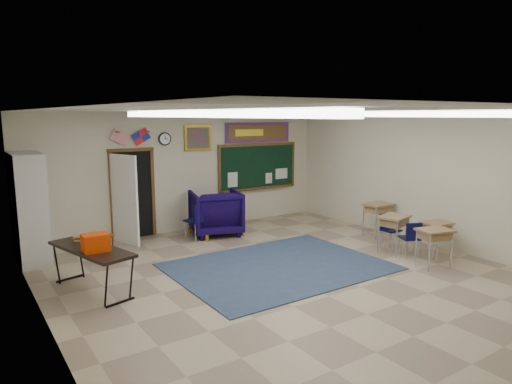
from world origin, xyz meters
TOP-DOWN VIEW (x-y plane):
  - floor at (0.00, 0.00)m, footprint 9.00×9.00m
  - back_wall at (0.00, 4.50)m, footprint 8.00×0.04m
  - left_wall at (-4.00, 0.00)m, footprint 0.04×9.00m
  - right_wall at (4.00, 0.00)m, footprint 0.04×9.00m
  - ceiling at (0.00, 0.00)m, footprint 8.00×9.00m
  - area_rug at (0.20, 0.80)m, footprint 4.00×3.00m
  - fluorescent_strips at (0.00, 0.00)m, footprint 3.86×6.00m
  - doorway at (-1.50, 4.35)m, footprint 1.10×0.89m
  - chalkboard at (2.20, 4.46)m, footprint 2.55×0.14m
  - bulletin_board at (2.20, 4.47)m, footprint 2.10×0.05m
  - framed_art_print at (0.35, 4.47)m, footprint 0.75×0.05m
  - wall_clock at (-0.55, 4.47)m, footprint 0.32×0.05m
  - wall_flags at (-1.40, 4.44)m, footprint 1.16×0.06m
  - storage_cabinet at (-3.71, 3.85)m, footprint 0.59×1.25m
  - wingback_armchair at (0.39, 3.67)m, footprint 1.46×1.48m
  - student_chair_reading at (-0.25, 3.51)m, footprint 0.55×0.55m
  - student_chair_desk_a at (2.87, -0.17)m, footprint 0.50×0.50m
  - student_chair_desk_b at (3.06, 0.48)m, footprint 0.38×0.38m
  - student_desk_front_left at (2.79, 0.18)m, footprint 0.78×0.66m
  - student_desk_front_right at (3.57, 1.29)m, footprint 0.68×0.52m
  - student_desk_back_left at (2.69, -0.88)m, footprint 0.73×0.61m
  - student_desk_back_right at (3.38, -0.45)m, footprint 0.65×0.52m
  - folding_table at (-3.13, 1.56)m, footprint 1.05×1.91m
  - wooden_stool at (-2.50, 2.95)m, footprint 0.32×0.32m

SIDE VIEW (x-z plane):
  - floor at x=0.00m, z-range 0.00..0.00m
  - area_rug at x=0.20m, z-range 0.00..0.02m
  - wooden_stool at x=-2.50m, z-range 0.01..0.58m
  - student_chair_desk_a at x=2.87m, z-range 0.00..0.75m
  - student_chair_desk_b at x=3.06m, z-range 0.00..0.76m
  - student_desk_back_right at x=3.38m, z-range 0.04..0.76m
  - folding_table at x=-3.13m, z-range -0.11..0.93m
  - student_desk_back_left at x=2.69m, z-range 0.04..0.80m
  - student_chair_reading at x=-0.25m, z-range 0.00..0.88m
  - student_desk_front_right at x=3.57m, z-range 0.05..0.86m
  - student_desk_front_left at x=2.79m, z-range 0.05..0.86m
  - wingback_armchair at x=0.39m, z-range 0.00..1.10m
  - doorway at x=-1.50m, z-range -0.02..2.14m
  - storage_cabinet at x=-3.71m, z-range 0.00..2.20m
  - chalkboard at x=2.20m, z-range 0.81..2.11m
  - back_wall at x=0.00m, z-range 0.00..3.00m
  - left_wall at x=-4.00m, z-range 0.00..3.00m
  - right_wall at x=4.00m, z-range 0.00..3.00m
  - framed_art_print at x=0.35m, z-range 2.02..2.67m
  - wall_clock at x=-0.55m, z-range 2.19..2.51m
  - bulletin_board at x=2.20m, z-range 2.18..2.73m
  - wall_flags at x=-1.40m, z-range 2.13..2.83m
  - fluorescent_strips at x=0.00m, z-range 2.89..2.99m
  - ceiling at x=0.00m, z-range 2.98..3.02m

